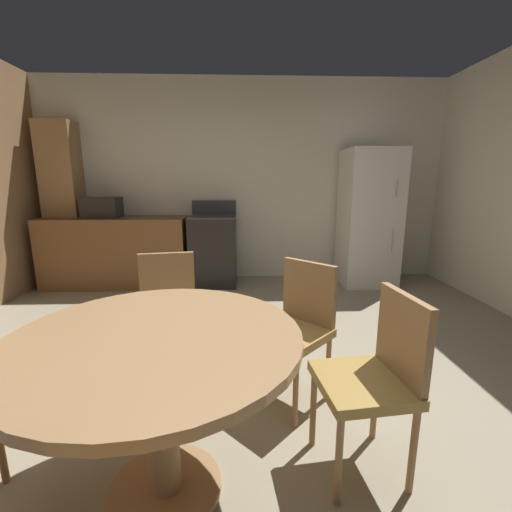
{
  "coord_description": "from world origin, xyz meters",
  "views": [
    {
      "loc": [
        -0.02,
        -1.95,
        1.36
      ],
      "look_at": [
        0.09,
        0.76,
        0.77
      ],
      "focal_mm": 24.04,
      "sensor_mm": 36.0,
      "label": 1
    }
  ],
  "objects_px": {
    "refrigerator": "(369,218)",
    "microwave": "(102,207)",
    "oven_range": "(214,250)",
    "dining_table": "(158,370)",
    "chair_east": "(377,372)",
    "chair_northeast": "(297,323)",
    "chair_north": "(168,309)"
  },
  "relations": [
    {
      "from": "refrigerator",
      "to": "microwave",
      "type": "bearing_deg",
      "value": 179.17
    },
    {
      "from": "oven_range",
      "to": "dining_table",
      "type": "distance_m",
      "value": 3.2
    },
    {
      "from": "oven_range",
      "to": "refrigerator",
      "type": "height_order",
      "value": "refrigerator"
    },
    {
      "from": "dining_table",
      "to": "chair_east",
      "type": "bearing_deg",
      "value": 6.46
    },
    {
      "from": "refrigerator",
      "to": "chair_northeast",
      "type": "xyz_separation_m",
      "value": [
        -1.32,
        -2.46,
        -0.38
      ]
    },
    {
      "from": "dining_table",
      "to": "chair_northeast",
      "type": "relative_size",
      "value": 1.36
    },
    {
      "from": "chair_north",
      "to": "chair_east",
      "type": "height_order",
      "value": "same"
    },
    {
      "from": "microwave",
      "to": "chair_north",
      "type": "relative_size",
      "value": 0.51
    },
    {
      "from": "oven_range",
      "to": "chair_northeast",
      "type": "distance_m",
      "value": 2.62
    },
    {
      "from": "refrigerator",
      "to": "chair_east",
      "type": "distance_m",
      "value": 3.23
    },
    {
      "from": "oven_range",
      "to": "chair_northeast",
      "type": "xyz_separation_m",
      "value": [
        0.72,
        -2.51,
        0.03
      ]
    },
    {
      "from": "dining_table",
      "to": "chair_east",
      "type": "height_order",
      "value": "chair_east"
    },
    {
      "from": "chair_east",
      "to": "chair_north",
      "type": "bearing_deg",
      "value": -43.36
    },
    {
      "from": "refrigerator",
      "to": "chair_east",
      "type": "relative_size",
      "value": 2.02
    },
    {
      "from": "oven_range",
      "to": "microwave",
      "type": "bearing_deg",
      "value": -179.85
    },
    {
      "from": "dining_table",
      "to": "chair_northeast",
      "type": "height_order",
      "value": "chair_northeast"
    },
    {
      "from": "oven_range",
      "to": "refrigerator",
      "type": "bearing_deg",
      "value": -1.5
    },
    {
      "from": "chair_northeast",
      "to": "microwave",
      "type": "bearing_deg",
      "value": -94.43
    },
    {
      "from": "microwave",
      "to": "oven_range",
      "type": "bearing_deg",
      "value": 0.15
    },
    {
      "from": "refrigerator",
      "to": "oven_range",
      "type": "bearing_deg",
      "value": 178.5
    },
    {
      "from": "oven_range",
      "to": "chair_east",
      "type": "relative_size",
      "value": 1.26
    },
    {
      "from": "chair_north",
      "to": "chair_east",
      "type": "xyz_separation_m",
      "value": [
        1.13,
        -0.85,
        0.0
      ]
    },
    {
      "from": "chair_north",
      "to": "chair_northeast",
      "type": "height_order",
      "value": "same"
    },
    {
      "from": "chair_north",
      "to": "chair_northeast",
      "type": "bearing_deg",
      "value": 62.51
    },
    {
      "from": "refrigerator",
      "to": "chair_northeast",
      "type": "relative_size",
      "value": 2.02
    },
    {
      "from": "oven_range",
      "to": "refrigerator",
      "type": "xyz_separation_m",
      "value": [
        2.05,
        -0.05,
        0.41
      ]
    },
    {
      "from": "refrigerator",
      "to": "chair_east",
      "type": "height_order",
      "value": "refrigerator"
    },
    {
      "from": "chair_northeast",
      "to": "oven_range",
      "type": "bearing_deg",
      "value": -118.69
    },
    {
      "from": "microwave",
      "to": "chair_east",
      "type": "distance_m",
      "value": 3.95
    },
    {
      "from": "refrigerator",
      "to": "chair_northeast",
      "type": "bearing_deg",
      "value": -118.25
    },
    {
      "from": "oven_range",
      "to": "chair_north",
      "type": "xyz_separation_m",
      "value": [
        -0.13,
        -2.24,
        0.03
      ]
    },
    {
      "from": "oven_range",
      "to": "chair_northeast",
      "type": "height_order",
      "value": "oven_range"
    }
  ]
}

